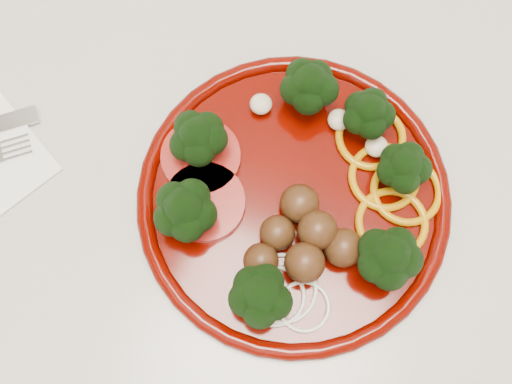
% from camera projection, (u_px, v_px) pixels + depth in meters
% --- Properties ---
extents(counter, '(2.40, 0.60, 0.90)m').
position_uv_depth(counter, '(158.00, 235.00, 1.00)').
color(counter, silver).
rests_on(counter, ground).
extents(plate, '(0.26, 0.26, 0.06)m').
position_uv_depth(plate, '(297.00, 196.00, 0.53)').
color(plate, '#460400').
rests_on(plate, counter).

